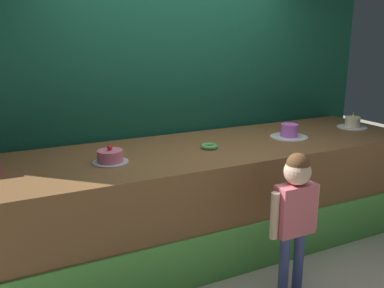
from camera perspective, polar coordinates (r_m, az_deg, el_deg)
The scene contains 8 objects.
ground_plane at distance 3.55m, azimuth 6.46°, elevation -17.40°, with size 12.00×12.00×0.00m, color #BCB29E.
stage_platform at distance 3.78m, azimuth 1.92°, elevation -7.29°, with size 4.14×1.18×0.93m.
curtain_backdrop at distance 4.14m, azimuth -2.51°, elevation 8.78°, with size 4.61×0.08×2.91m, color #144C38.
child_figure at distance 3.09m, azimuth 14.06°, elevation -8.16°, with size 0.42×0.19×1.09m.
donut at distance 3.58m, azimuth 2.39°, elevation -0.32°, with size 0.15×0.15×0.04m, color #59B259.
cake_left at distance 3.23m, azimuth -11.22°, elevation -1.75°, with size 0.28×0.28×0.14m.
cake_center at distance 4.06m, azimuth 13.28°, elevation 1.60°, with size 0.36×0.36×0.13m.
cake_right at distance 4.70m, azimuth 21.27°, elevation 2.69°, with size 0.31×0.31×0.16m.
Camera 1 is at (-1.67, -2.50, 1.89)m, focal length 38.62 mm.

